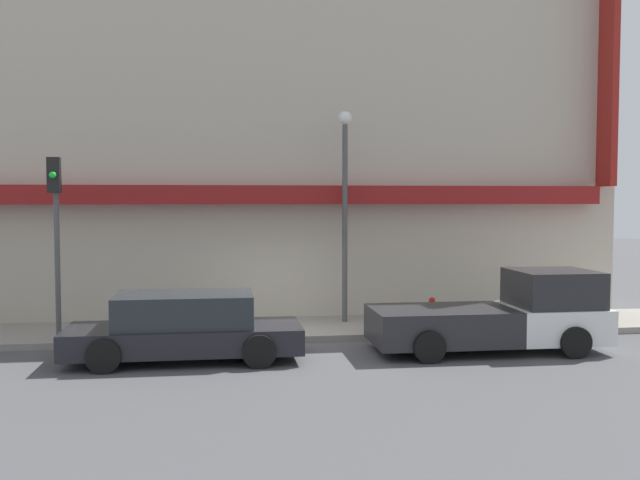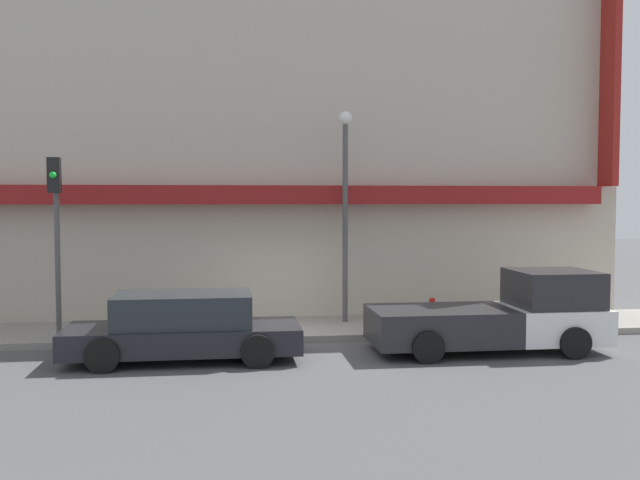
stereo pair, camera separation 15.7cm
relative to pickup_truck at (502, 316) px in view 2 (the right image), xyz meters
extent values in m
plane|color=#4C4C4F|center=(-4.77, 1.42, -0.78)|extent=(80.00, 80.00, 0.00)
cube|color=gray|center=(-4.77, 2.84, -0.70)|extent=(36.00, 2.83, 0.16)
cube|color=#BCB29E|center=(-4.77, 5.76, 4.73)|extent=(19.80, 3.00, 11.02)
cube|color=maroon|center=(-4.77, 3.96, 2.72)|extent=(18.22, 0.60, 0.50)
cube|color=maroon|center=(4.63, 3.86, 6.50)|extent=(0.20, 0.80, 7.07)
cube|color=white|center=(1.18, 0.00, -0.18)|extent=(2.07, 1.92, 0.76)
cube|color=#262628|center=(1.18, 0.00, 0.61)|extent=(1.76, 1.77, 0.80)
cube|color=#262628|center=(-1.40, 0.00, -0.18)|extent=(3.10, 1.92, 0.76)
cylinder|color=black|center=(1.23, 0.96, -0.44)|extent=(0.68, 0.22, 0.68)
cylinder|color=black|center=(1.23, -0.96, -0.44)|extent=(0.68, 0.22, 0.68)
cylinder|color=black|center=(-1.97, 0.96, -0.44)|extent=(0.68, 0.22, 0.68)
cylinder|color=black|center=(-1.97, -0.96, -0.44)|extent=(0.68, 0.22, 0.68)
cube|color=black|center=(-6.98, 0.00, -0.31)|extent=(4.87, 1.82, 0.53)
cube|color=#23282D|center=(-6.98, 0.00, 0.29)|extent=(2.82, 1.64, 0.68)
cylinder|color=black|center=(-5.47, 0.91, -0.44)|extent=(0.68, 0.22, 0.68)
cylinder|color=black|center=(-5.47, -0.91, -0.44)|extent=(0.68, 0.22, 0.68)
cylinder|color=black|center=(-8.49, 0.91, -0.44)|extent=(0.68, 0.22, 0.68)
cylinder|color=black|center=(-8.49, -0.91, -0.44)|extent=(0.68, 0.22, 0.68)
cylinder|color=red|center=(-0.94, 2.22, -0.33)|extent=(0.17, 0.17, 0.58)
sphere|color=red|center=(-0.94, 2.22, 0.05)|extent=(0.16, 0.16, 0.16)
cylinder|color=#4C4C4C|center=(-2.99, 3.30, 1.95)|extent=(0.14, 0.14, 5.14)
sphere|color=silver|center=(-2.99, 3.30, 4.70)|extent=(0.36, 0.36, 0.36)
cylinder|color=#4C4C4C|center=(-9.90, 1.81, 1.46)|extent=(0.12, 0.12, 4.16)
cube|color=black|center=(-9.90, 1.65, 3.14)|extent=(0.28, 0.20, 0.80)
sphere|color=green|center=(-9.90, 1.53, 3.14)|extent=(0.16, 0.16, 0.16)
camera|label=1|loc=(-6.24, -15.03, 2.60)|focal=40.00mm
camera|label=2|loc=(-6.09, -15.05, 2.60)|focal=40.00mm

